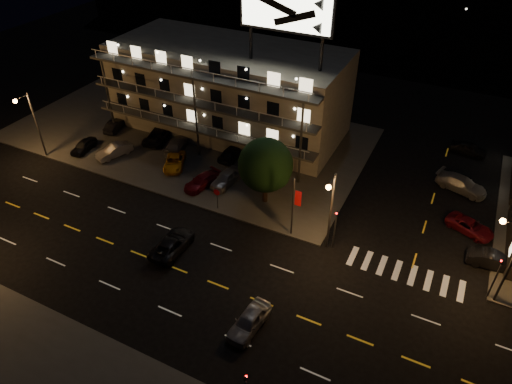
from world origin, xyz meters
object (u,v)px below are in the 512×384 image
at_px(road_car_east, 249,321).
at_px(road_car_west, 172,244).
at_px(lot_car_7, 177,144).
at_px(side_car_0, 494,261).
at_px(lot_car_4, 226,178).
at_px(lot_car_2, 175,162).
at_px(tree, 265,166).

xyz_separation_m(road_car_east, road_car_west, (-9.91, 4.39, -0.04)).
height_order(lot_car_7, side_car_0, lot_car_7).
height_order(side_car_0, road_car_east, road_car_east).
xyz_separation_m(lot_car_4, side_car_0, (26.38, -0.39, -0.16)).
height_order(lot_car_2, lot_car_4, lot_car_4).
bearing_deg(lot_car_4, road_car_west, -81.23).
xyz_separation_m(tree, lot_car_7, (-13.62, 4.30, -3.45)).
bearing_deg(road_car_east, lot_car_4, 130.28).
height_order(tree, road_car_east, tree).
bearing_deg(lot_car_2, lot_car_4, -28.03).
height_order(road_car_east, road_car_west, road_car_east).
xyz_separation_m(lot_car_2, lot_car_7, (-1.83, 3.10, 0.10)).
bearing_deg(lot_car_2, lot_car_7, 95.61).
xyz_separation_m(lot_car_2, lot_car_4, (6.83, -0.36, 0.11)).
bearing_deg(road_car_west, lot_car_2, -57.46).
distance_m(lot_car_2, road_car_west, 13.45).
xyz_separation_m(side_car_0, road_car_west, (-25.76, -10.45, -0.02)).
bearing_deg(road_car_east, lot_car_7, 141.37).
bearing_deg(lot_car_7, road_car_east, 118.87).
bearing_deg(road_car_east, side_car_0, 48.72).
bearing_deg(side_car_0, lot_car_7, 81.67).
bearing_deg(road_car_west, lot_car_7, -58.10).
distance_m(side_car_0, road_car_east, 21.71).
bearing_deg(tree, lot_car_4, 170.42).
xyz_separation_m(lot_car_4, road_car_east, (10.53, -15.22, -0.13)).
xyz_separation_m(lot_car_4, lot_car_7, (-8.66, 3.46, -0.01)).
bearing_deg(road_car_west, road_car_east, 155.05).
bearing_deg(lot_car_2, road_car_west, -81.38).
height_order(lot_car_4, lot_car_7, lot_car_4).
height_order(lot_car_4, road_car_east, lot_car_4).
relative_size(lot_car_7, side_car_0, 1.14).
xyz_separation_m(tree, road_car_west, (-4.34, -10.00, -3.62)).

